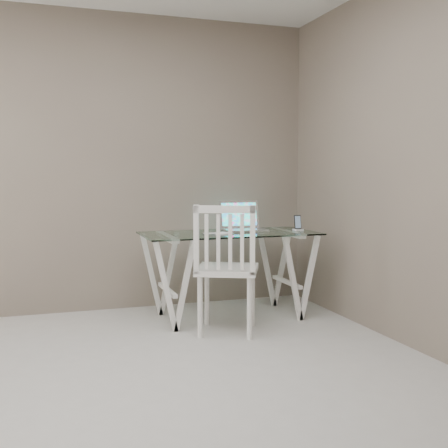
{
  "coord_description": "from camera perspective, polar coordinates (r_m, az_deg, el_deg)",
  "views": [
    {
      "loc": [
        -0.54,
        -2.94,
        1.25
      ],
      "look_at": [
        0.89,
        1.31,
        0.85
      ],
      "focal_mm": 45.0,
      "sensor_mm": 36.0,
      "label": 1
    }
  ],
  "objects": [
    {
      "name": "room",
      "position": [
        3.03,
        -9.64,
        13.89
      ],
      "size": [
        4.5,
        4.52,
        2.71
      ],
      "color": "#B0AEA9",
      "rests_on": "ground"
    },
    {
      "name": "desk",
      "position": [
        4.89,
        0.55,
        -5.11
      ],
      "size": [
        1.5,
        0.7,
        0.75
      ],
      "color": "silver",
      "rests_on": "ground"
    },
    {
      "name": "chair",
      "position": [
        4.33,
        0.22,
        -4.02
      ],
      "size": [
        0.62,
        0.62,
        1.02
      ],
      "rotation": [
        0.0,
        0.0,
        -0.43
      ],
      "color": "white",
      "rests_on": "ground"
    },
    {
      "name": "laptop",
      "position": [
        5.05,
        1.88,
        0.08
      ],
      "size": [
        0.37,
        0.31,
        0.26
      ],
      "color": "silver",
      "rests_on": "desk"
    },
    {
      "name": "keyboard",
      "position": [
        4.73,
        -0.62,
        -0.97
      ],
      "size": [
        0.25,
        0.11,
        0.01
      ],
      "primitive_type": "cube",
      "color": "silver",
      "rests_on": "desk"
    },
    {
      "name": "mouse",
      "position": [
        4.54,
        -0.19,
        -1.03
      ],
      "size": [
        0.12,
        0.07,
        0.04
      ],
      "primitive_type": "ellipsoid",
      "color": "white",
      "rests_on": "desk"
    },
    {
      "name": "phone_dock",
      "position": [
        5.03,
        7.52,
        -0.25
      ],
      "size": [
        0.07,
        0.07,
        0.14
      ],
      "color": "white",
      "rests_on": "desk"
    }
  ]
}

